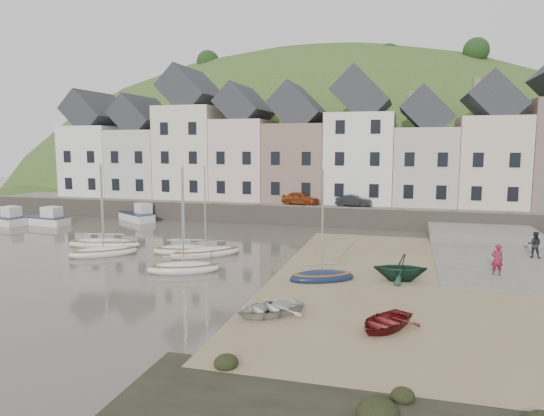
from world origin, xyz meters
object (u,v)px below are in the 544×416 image
(sailboat_0, at_px, (104,243))
(car_left, at_px, (300,198))
(rowboat_red, at_px, (385,322))
(car_right, at_px, (354,201))
(person_red, at_px, (497,260))
(rowboat_green, at_px, (400,267))
(person_dark, at_px, (535,245))
(rowboat_white, at_px, (269,308))

(sailboat_0, xyz_separation_m, car_left, (11.35, 15.80, 1.98))
(rowboat_red, xyz_separation_m, car_right, (-4.08, 27.21, 1.79))
(sailboat_0, bearing_deg, person_red, -3.17)
(rowboat_green, relative_size, rowboat_red, 0.96)
(rowboat_red, height_order, person_dark, person_dark)
(sailboat_0, height_order, car_left, sailboat_0)
(sailboat_0, xyz_separation_m, rowboat_white, (15.64, -11.07, 0.12))
(sailboat_0, xyz_separation_m, car_right, (16.51, 15.80, 1.90))
(car_left, bearing_deg, person_dark, -106.68)
(rowboat_red, bearing_deg, car_left, 137.87)
(car_left, bearing_deg, rowboat_white, -154.34)
(rowboat_white, distance_m, rowboat_green, 9.01)
(person_red, bearing_deg, rowboat_white, 34.59)
(person_dark, bearing_deg, rowboat_white, 64.47)
(sailboat_0, distance_m, rowboat_red, 23.54)
(person_red, distance_m, car_left, 22.90)
(rowboat_green, relative_size, person_red, 1.59)
(rowboat_red, distance_m, car_right, 27.57)
(rowboat_red, xyz_separation_m, person_dark, (8.89, 15.31, 0.61))
(rowboat_white, distance_m, rowboat_red, 4.97)
(rowboat_white, xyz_separation_m, rowboat_red, (4.96, -0.34, -0.01))
(sailboat_0, distance_m, car_right, 22.93)
(rowboat_white, relative_size, person_dark, 1.80)
(rowboat_red, height_order, person_red, person_red)
(car_right, bearing_deg, rowboat_red, -168.06)
(rowboat_white, relative_size, car_right, 0.92)
(rowboat_green, distance_m, person_dark, 11.46)
(person_red, bearing_deg, car_left, -56.30)
(sailboat_0, xyz_separation_m, person_red, (26.35, -1.46, 0.76))
(sailboat_0, distance_m, rowboat_green, 21.46)
(car_right, bearing_deg, car_left, 93.41)
(sailboat_0, relative_size, car_right, 1.87)
(person_red, bearing_deg, rowboat_green, 17.60)
(rowboat_red, distance_m, person_red, 11.51)
(person_red, relative_size, car_left, 0.48)
(rowboat_white, xyz_separation_m, rowboat_green, (5.45, 7.17, 0.43))
(rowboat_red, relative_size, person_red, 1.67)
(sailboat_0, relative_size, person_red, 3.53)
(rowboat_red, distance_m, person_dark, 17.71)
(rowboat_green, bearing_deg, sailboat_0, -107.87)
(rowboat_green, bearing_deg, car_right, -174.31)
(rowboat_green, distance_m, car_right, 20.27)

